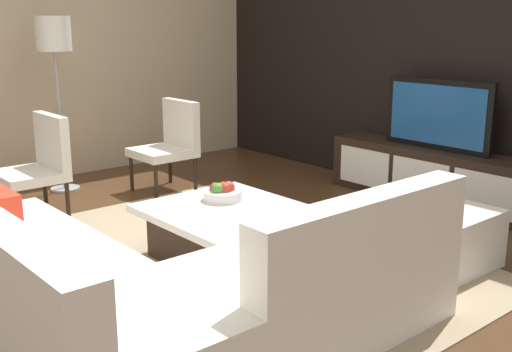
# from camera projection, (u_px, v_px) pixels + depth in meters

# --- Properties ---
(ground_plane) EXTENTS (14.00, 14.00, 0.00)m
(ground_plane) POSITION_uv_depth(u_px,v_px,m) (226.00, 268.00, 4.27)
(ground_plane) COLOR #4C301C
(feature_wall_back) EXTENTS (6.40, 0.12, 2.80)m
(feature_wall_back) POSITION_uv_depth(u_px,v_px,m) (462.00, 46.00, 5.63)
(feature_wall_back) COLOR black
(feature_wall_back) RESTS_ON ground
(side_wall_left) EXTENTS (0.12, 5.20, 2.80)m
(side_wall_left) POSITION_uv_depth(u_px,v_px,m) (46.00, 42.00, 6.41)
(side_wall_left) COLOR #C6B28E
(side_wall_left) RESTS_ON ground
(area_rug) EXTENTS (3.38, 2.74, 0.01)m
(area_rug) POSITION_uv_depth(u_px,v_px,m) (217.00, 263.00, 4.34)
(area_rug) COLOR tan
(area_rug) RESTS_ON ground
(media_console) EXTENTS (2.07, 0.43, 0.50)m
(media_console) POSITION_uv_depth(u_px,v_px,m) (433.00, 176.00, 5.72)
(media_console) COLOR black
(media_console) RESTS_ON ground
(television) EXTENTS (1.06, 0.06, 0.62)m
(television) POSITION_uv_depth(u_px,v_px,m) (438.00, 115.00, 5.58)
(television) COLOR black
(television) RESTS_ON media_console
(sectional_couch) EXTENTS (2.42, 2.28, 0.82)m
(sectional_couch) POSITION_uv_depth(u_px,v_px,m) (147.00, 288.00, 3.25)
(sectional_couch) COLOR white
(sectional_couch) RESTS_ON ground
(coffee_table) EXTENTS (1.06, 0.97, 0.38)m
(coffee_table) POSITION_uv_depth(u_px,v_px,m) (228.00, 233.00, 4.35)
(coffee_table) COLOR black
(coffee_table) RESTS_ON ground
(accent_chair_near) EXTENTS (0.54, 0.50, 0.87)m
(accent_chair_near) POSITION_uv_depth(u_px,v_px,m) (40.00, 161.00, 5.23)
(accent_chair_near) COLOR black
(accent_chair_near) RESTS_ON ground
(floor_lamp) EXTENTS (0.32, 0.32, 1.66)m
(floor_lamp) POSITION_uv_depth(u_px,v_px,m) (54.00, 45.00, 5.85)
(floor_lamp) COLOR #A5A5AA
(floor_lamp) RESTS_ON ground
(ottoman) EXTENTS (0.70, 0.70, 0.40)m
(ottoman) POSITION_uv_depth(u_px,v_px,m) (433.00, 237.00, 4.28)
(ottoman) COLOR white
(ottoman) RESTS_ON ground
(fruit_bowl) EXTENTS (0.28, 0.28, 0.14)m
(fruit_bowl) POSITION_uv_depth(u_px,v_px,m) (223.00, 193.00, 4.49)
(fruit_bowl) COLOR silver
(fruit_bowl) RESTS_ON coffee_table
(accent_chair_far) EXTENTS (0.53, 0.53, 0.87)m
(accent_chair_far) POSITION_uv_depth(u_px,v_px,m) (171.00, 140.00, 6.11)
(accent_chair_far) COLOR black
(accent_chair_far) RESTS_ON ground
(decorative_ball) EXTENTS (0.25, 0.25, 0.25)m
(decorative_ball) POSITION_uv_depth(u_px,v_px,m) (436.00, 191.00, 4.21)
(decorative_ball) COLOR #AD8451
(decorative_ball) RESTS_ON ottoman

